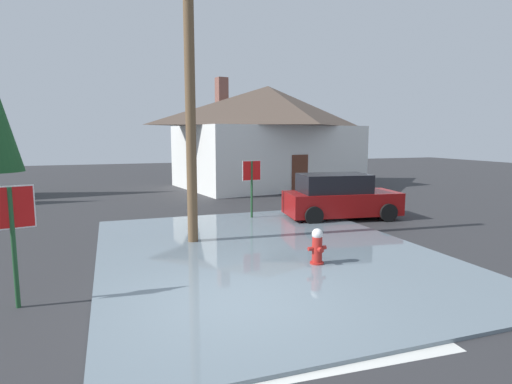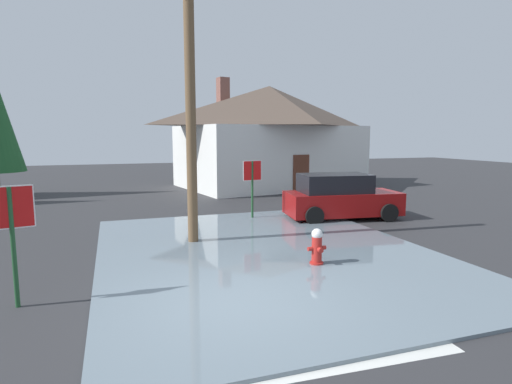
% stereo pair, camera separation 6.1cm
% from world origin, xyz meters
% --- Properties ---
extents(ground_plane, '(80.00, 80.00, 0.10)m').
position_xyz_m(ground_plane, '(0.00, 0.00, -0.05)').
color(ground_plane, '#2D2D30').
extents(flood_puddle, '(8.21, 10.62, 0.07)m').
position_xyz_m(flood_puddle, '(1.67, 2.91, 0.03)').
color(flood_puddle, slate).
rests_on(flood_puddle, ground).
extents(lane_stop_bar, '(3.69, 0.45, 0.01)m').
position_xyz_m(lane_stop_bar, '(0.77, -2.44, 0.00)').
color(lane_stop_bar, silver).
rests_on(lane_stop_bar, ground).
extents(stop_sign_near, '(0.73, 0.19, 2.16)m').
position_xyz_m(stop_sign_near, '(-3.64, 1.14, 1.54)').
color(stop_sign_near, '#1E4C28').
rests_on(stop_sign_near, ground).
extents(fire_hydrant, '(0.45, 0.38, 0.89)m').
position_xyz_m(fire_hydrant, '(2.41, 1.50, 0.44)').
color(fire_hydrant, '#AD231E').
rests_on(fire_hydrant, ground).
extents(utility_pole, '(1.60, 0.28, 7.69)m').
position_xyz_m(utility_pole, '(0.10, 4.52, 4.02)').
color(utility_pole, brown).
rests_on(utility_pole, ground).
extents(stop_sign_far, '(0.72, 0.12, 2.12)m').
position_xyz_m(stop_sign_far, '(2.76, 7.24, 1.51)').
color(stop_sign_far, '#1E4C28').
rests_on(stop_sign_far, ground).
extents(house, '(11.49, 8.80, 6.31)m').
position_xyz_m(house, '(6.86, 16.41, 3.04)').
color(house, silver).
rests_on(house, ground).
extents(parked_car, '(4.23, 2.34, 1.63)m').
position_xyz_m(parked_car, '(5.79, 6.29, 0.78)').
color(parked_car, maroon).
rests_on(parked_car, ground).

